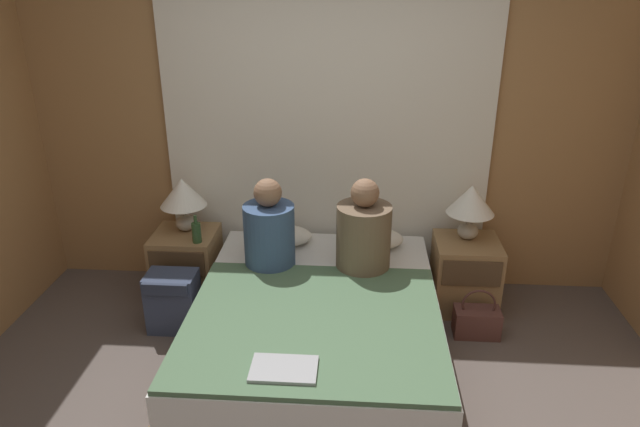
# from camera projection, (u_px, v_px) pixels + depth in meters

# --- Properties ---
(wall_back) EXTENTS (4.52, 0.06, 2.50)m
(wall_back) POSITION_uv_depth(u_px,v_px,m) (327.00, 128.00, 4.22)
(wall_back) COLOR #A37547
(wall_back) RESTS_ON ground_plane
(curtain_panel) EXTENTS (2.60, 0.02, 2.38)m
(curtain_panel) POSITION_uv_depth(u_px,v_px,m) (327.00, 139.00, 4.19)
(curtain_panel) COLOR white
(curtain_panel) RESTS_ON ground_plane
(bed) EXTENTS (1.54, 1.94, 0.45)m
(bed) POSITION_uv_depth(u_px,v_px,m) (317.00, 329.00, 3.63)
(bed) COLOR brown
(bed) RESTS_ON ground_plane
(nightstand_left) EXTENTS (0.46, 0.46, 0.53)m
(nightstand_left) POSITION_uv_depth(u_px,v_px,m) (187.00, 265.00, 4.33)
(nightstand_left) COLOR #937047
(nightstand_left) RESTS_ON ground_plane
(nightstand_right) EXTENTS (0.46, 0.46, 0.53)m
(nightstand_right) POSITION_uv_depth(u_px,v_px,m) (465.00, 274.00, 4.19)
(nightstand_right) COLOR #937047
(nightstand_right) RESTS_ON ground_plane
(lamp_left) EXTENTS (0.34, 0.34, 0.41)m
(lamp_left) POSITION_uv_depth(u_px,v_px,m) (183.00, 195.00, 4.17)
(lamp_left) COLOR #B2A899
(lamp_left) RESTS_ON nightstand_left
(lamp_right) EXTENTS (0.34, 0.34, 0.41)m
(lamp_right) POSITION_uv_depth(u_px,v_px,m) (471.00, 202.00, 4.04)
(lamp_right) COLOR #B2A899
(lamp_right) RESTS_ON nightstand_right
(pillow_left) EXTENTS (0.49, 0.32, 0.12)m
(pillow_left) POSITION_uv_depth(u_px,v_px,m) (279.00, 235.00, 4.25)
(pillow_left) COLOR silver
(pillow_left) RESTS_ON bed
(pillow_right) EXTENTS (0.49, 0.32, 0.12)m
(pillow_right) POSITION_uv_depth(u_px,v_px,m) (370.00, 238.00, 4.20)
(pillow_right) COLOR silver
(pillow_right) RESTS_ON bed
(blanket_on_bed) EXTENTS (1.48, 1.31, 0.03)m
(blanket_on_bed) POSITION_uv_depth(u_px,v_px,m) (313.00, 322.00, 3.27)
(blanket_on_bed) COLOR #4C6B4C
(blanket_on_bed) RESTS_ON bed
(person_left_in_bed) EXTENTS (0.34, 0.34, 0.63)m
(person_left_in_bed) POSITION_uv_depth(u_px,v_px,m) (269.00, 232.00, 3.83)
(person_left_in_bed) COLOR #38517A
(person_left_in_bed) RESTS_ON bed
(person_right_in_bed) EXTENTS (0.37, 0.37, 0.65)m
(person_right_in_bed) POSITION_uv_depth(u_px,v_px,m) (364.00, 234.00, 3.79)
(person_right_in_bed) COLOR brown
(person_right_in_bed) RESTS_ON bed
(beer_bottle_on_left_stand) EXTENTS (0.07, 0.07, 0.21)m
(beer_bottle_on_left_stand) POSITION_uv_depth(u_px,v_px,m) (196.00, 232.00, 4.06)
(beer_bottle_on_left_stand) COLOR #2D4C28
(beer_bottle_on_left_stand) RESTS_ON nightstand_left
(laptop_on_bed) EXTENTS (0.34, 0.22, 0.02)m
(laptop_on_bed) POSITION_uv_depth(u_px,v_px,m) (284.00, 369.00, 2.85)
(laptop_on_bed) COLOR #9EA0A5
(laptop_on_bed) RESTS_ON blanket_on_bed
(backpack_on_floor) EXTENTS (0.34, 0.26, 0.42)m
(backpack_on_floor) POSITION_uv_depth(u_px,v_px,m) (173.00, 298.00, 3.93)
(backpack_on_floor) COLOR #333D56
(backpack_on_floor) RESTS_ON ground_plane
(handbag_on_floor) EXTENTS (0.31, 0.17, 0.35)m
(handbag_on_floor) POSITION_uv_depth(u_px,v_px,m) (477.00, 321.00, 3.91)
(handbag_on_floor) COLOR brown
(handbag_on_floor) RESTS_ON ground_plane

